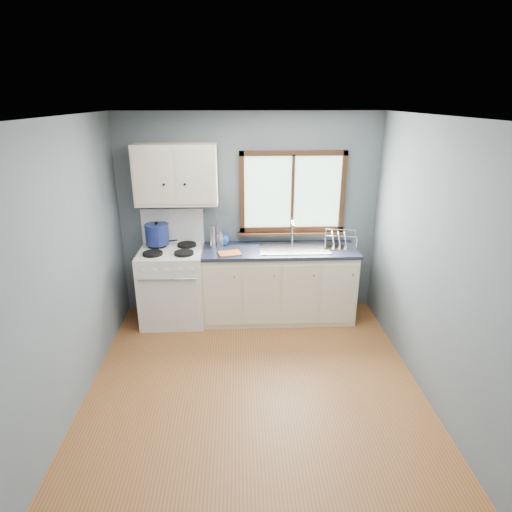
{
  "coord_description": "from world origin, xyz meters",
  "views": [
    {
      "loc": [
        -0.13,
        -3.37,
        2.64
      ],
      "look_at": [
        0.05,
        0.9,
        1.05
      ],
      "focal_mm": 30.0,
      "sensor_mm": 36.0,
      "label": 1
    }
  ],
  "objects_px": {
    "gas_range": "(173,283)",
    "utensil_crock": "(219,239)",
    "skillet": "(159,242)",
    "stockpot": "(157,234)",
    "sink": "(294,253)",
    "thermos": "(213,237)",
    "base_cabinets": "(278,287)",
    "dish_rack": "(340,243)"
  },
  "relations": [
    {
      "from": "sink",
      "to": "dish_rack",
      "type": "height_order",
      "value": "sink"
    },
    {
      "from": "skillet",
      "to": "utensil_crock",
      "type": "relative_size",
      "value": 0.92
    },
    {
      "from": "utensil_crock",
      "to": "gas_range",
      "type": "bearing_deg",
      "value": -161.68
    },
    {
      "from": "thermos",
      "to": "dish_rack",
      "type": "height_order",
      "value": "thermos"
    },
    {
      "from": "sink",
      "to": "utensil_crock",
      "type": "height_order",
      "value": "utensil_crock"
    },
    {
      "from": "dish_rack",
      "to": "utensil_crock",
      "type": "bearing_deg",
      "value": -174.73
    },
    {
      "from": "skillet",
      "to": "stockpot",
      "type": "xyz_separation_m",
      "value": [
        -0.01,
        0.02,
        0.1
      ]
    },
    {
      "from": "base_cabinets",
      "to": "stockpot",
      "type": "xyz_separation_m",
      "value": [
        -1.48,
        0.13,
        0.68
      ]
    },
    {
      "from": "gas_range",
      "to": "utensil_crock",
      "type": "distance_m",
      "value": 0.79
    },
    {
      "from": "thermos",
      "to": "gas_range",
      "type": "bearing_deg",
      "value": -170.03
    },
    {
      "from": "sink",
      "to": "dish_rack",
      "type": "xyz_separation_m",
      "value": [
        0.56,
        0.03,
        0.11
      ]
    },
    {
      "from": "gas_range",
      "to": "thermos",
      "type": "xyz_separation_m",
      "value": [
        0.5,
        0.09,
        0.57
      ]
    },
    {
      "from": "thermos",
      "to": "stockpot",
      "type": "bearing_deg",
      "value": 174.55
    },
    {
      "from": "utensil_crock",
      "to": "base_cabinets",
      "type": "bearing_deg",
      "value": -13.37
    },
    {
      "from": "stockpot",
      "to": "utensil_crock",
      "type": "height_order",
      "value": "utensil_crock"
    },
    {
      "from": "sink",
      "to": "thermos",
      "type": "bearing_deg",
      "value": 175.94
    },
    {
      "from": "sink",
      "to": "stockpot",
      "type": "distance_m",
      "value": 1.68
    },
    {
      "from": "utensil_crock",
      "to": "dish_rack",
      "type": "distance_m",
      "value": 1.48
    },
    {
      "from": "sink",
      "to": "thermos",
      "type": "xyz_separation_m",
      "value": [
        -0.98,
        0.07,
        0.2
      ]
    },
    {
      "from": "gas_range",
      "to": "dish_rack",
      "type": "height_order",
      "value": "gas_range"
    },
    {
      "from": "utensil_crock",
      "to": "thermos",
      "type": "height_order",
      "value": "utensil_crock"
    },
    {
      "from": "utensil_crock",
      "to": "sink",
      "type": "bearing_deg",
      "value": -10.81
    },
    {
      "from": "skillet",
      "to": "stockpot",
      "type": "relative_size",
      "value": 1.05
    },
    {
      "from": "base_cabinets",
      "to": "stockpot",
      "type": "height_order",
      "value": "stockpot"
    },
    {
      "from": "thermos",
      "to": "dish_rack",
      "type": "xyz_separation_m",
      "value": [
        1.55,
        -0.04,
        -0.09
      ]
    },
    {
      "from": "skillet",
      "to": "dish_rack",
      "type": "relative_size",
      "value": 0.85
    },
    {
      "from": "utensil_crock",
      "to": "thermos",
      "type": "xyz_separation_m",
      "value": [
        -0.08,
        -0.1,
        0.06
      ]
    },
    {
      "from": "stockpot",
      "to": "skillet",
      "type": "bearing_deg",
      "value": -51.36
    },
    {
      "from": "skillet",
      "to": "utensil_crock",
      "type": "xyz_separation_m",
      "value": [
        0.74,
        0.06,
        0.02
      ]
    },
    {
      "from": "sink",
      "to": "skillet",
      "type": "bearing_deg",
      "value": 175.97
    },
    {
      "from": "base_cabinets",
      "to": "dish_rack",
      "type": "bearing_deg",
      "value": 2.29
    },
    {
      "from": "stockpot",
      "to": "dish_rack",
      "type": "bearing_deg",
      "value": -2.68
    },
    {
      "from": "thermos",
      "to": "dish_rack",
      "type": "distance_m",
      "value": 1.55
    },
    {
      "from": "base_cabinets",
      "to": "dish_rack",
      "type": "xyz_separation_m",
      "value": [
        0.74,
        0.03,
        0.56
      ]
    },
    {
      "from": "stockpot",
      "to": "dish_rack",
      "type": "relative_size",
      "value": 0.81
    },
    {
      "from": "base_cabinets",
      "to": "utensil_crock",
      "type": "distance_m",
      "value": 0.95
    },
    {
      "from": "gas_range",
      "to": "thermos",
      "type": "distance_m",
      "value": 0.76
    },
    {
      "from": "dish_rack",
      "to": "gas_range",
      "type": "bearing_deg",
      "value": -167.82
    },
    {
      "from": "gas_range",
      "to": "skillet",
      "type": "distance_m",
      "value": 0.53
    },
    {
      "from": "stockpot",
      "to": "sink",
      "type": "bearing_deg",
      "value": -4.63
    },
    {
      "from": "base_cabinets",
      "to": "skillet",
      "type": "relative_size",
      "value": 5.06
    },
    {
      "from": "gas_range",
      "to": "stockpot",
      "type": "height_order",
      "value": "gas_range"
    }
  ]
}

